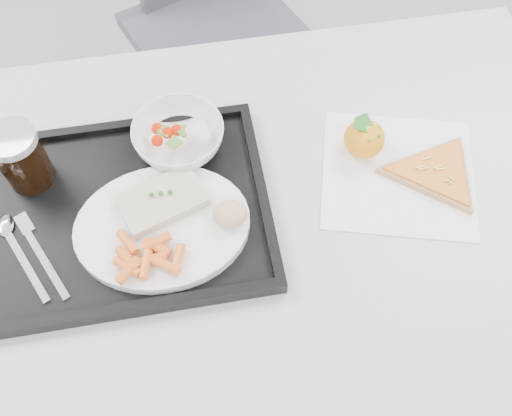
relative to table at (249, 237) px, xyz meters
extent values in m
cube|color=silver|center=(0.00, 0.00, 0.05)|extent=(1.20, 0.80, 0.03)
cylinder|color=#47474C|center=(-0.54, 0.34, -0.32)|extent=(0.04, 0.04, 0.72)
cylinder|color=#47474C|center=(0.54, 0.34, -0.32)|extent=(0.04, 0.04, 0.72)
cube|color=#3D3D45|center=(0.04, 0.74, -0.23)|extent=(0.55, 0.55, 0.04)
cylinder|color=#47474C|center=(-0.14, 0.56, -0.47)|extent=(0.03, 0.03, 0.43)
cylinder|color=#47474C|center=(0.22, 0.56, -0.47)|extent=(0.03, 0.03, 0.43)
cylinder|color=#47474C|center=(-0.14, 0.92, -0.47)|extent=(0.03, 0.03, 0.43)
cylinder|color=#47474C|center=(0.22, 0.92, -0.47)|extent=(0.03, 0.03, 0.43)
cube|color=black|center=(-0.19, 0.04, 0.07)|extent=(0.45, 0.35, 0.01)
cube|color=black|center=(-0.19, 0.20, 0.09)|extent=(0.45, 0.02, 0.01)
cube|color=black|center=(-0.19, -0.13, 0.09)|extent=(0.45, 0.02, 0.01)
cube|color=black|center=(0.03, 0.04, 0.09)|extent=(0.02, 0.32, 0.01)
cylinder|color=white|center=(-0.13, -0.01, 0.09)|extent=(0.27, 0.27, 0.02)
cube|color=beige|center=(-0.13, 0.03, 0.11)|extent=(0.15, 0.12, 0.02)
sphere|color=#236B1C|center=(-0.14, 0.03, 0.12)|extent=(0.01, 0.01, 0.01)
sphere|color=#236B1C|center=(-0.13, 0.03, 0.12)|extent=(0.01, 0.01, 0.01)
sphere|color=#236B1C|center=(-0.12, 0.03, 0.12)|extent=(0.01, 0.01, 0.01)
ellipsoid|color=#E4BC81|center=(-0.03, -0.02, 0.12)|extent=(0.06, 0.06, 0.03)
imported|color=white|center=(-0.09, 0.15, 0.11)|extent=(0.15, 0.15, 0.05)
cylinder|color=black|center=(-0.34, 0.13, 0.13)|extent=(0.07, 0.07, 0.10)
cylinder|color=#A5A8AD|center=(-0.34, 0.13, 0.18)|extent=(0.08, 0.08, 0.01)
cube|color=silver|center=(-0.34, -0.03, 0.08)|extent=(0.08, 0.14, 0.00)
ellipsoid|color=silver|center=(-0.37, 0.04, 0.09)|extent=(0.04, 0.05, 0.01)
cube|color=silver|center=(-0.31, -0.03, 0.08)|extent=(0.08, 0.14, 0.00)
cube|color=silver|center=(-0.35, 0.04, 0.08)|extent=(0.03, 0.04, 0.00)
cube|color=white|center=(0.26, 0.04, 0.07)|extent=(0.31, 0.30, 0.00)
ellipsoid|color=orange|center=(0.21, 0.10, 0.10)|extent=(0.08, 0.08, 0.06)
cube|color=#236B1C|center=(0.21, 0.10, 0.13)|extent=(0.03, 0.05, 0.02)
cube|color=#236B1C|center=(0.21, 0.10, 0.13)|extent=(0.05, 0.04, 0.02)
cylinder|color=tan|center=(0.32, 0.02, 0.08)|extent=(0.24, 0.24, 0.01)
cylinder|color=#C95915|center=(0.32, 0.02, 0.08)|extent=(0.21, 0.21, 0.00)
cube|color=#EABC47|center=(0.33, 0.00, 0.09)|extent=(0.01, 0.02, 0.00)
cube|color=#EABC47|center=(0.30, 0.03, 0.09)|extent=(0.02, 0.00, 0.00)
cube|color=#EABC47|center=(0.32, 0.02, 0.09)|extent=(0.02, 0.00, 0.00)
cube|color=#EABC47|center=(0.32, 0.03, 0.09)|extent=(0.02, 0.01, 0.00)
cube|color=#EABC47|center=(0.29, 0.03, 0.09)|extent=(0.02, 0.01, 0.00)
cube|color=#EABC47|center=(0.33, 0.00, 0.09)|extent=(0.02, 0.00, 0.00)
cube|color=#EABC47|center=(0.31, 0.05, 0.09)|extent=(0.02, 0.01, 0.00)
cylinder|color=orange|center=(-0.14, -0.05, 0.11)|extent=(0.04, 0.04, 0.01)
cylinder|color=orange|center=(-0.19, -0.06, 0.11)|extent=(0.04, 0.04, 0.01)
cylinder|color=orange|center=(-0.15, -0.07, 0.11)|extent=(0.05, 0.02, 0.01)
cylinder|color=orange|center=(-0.16, -0.08, 0.11)|extent=(0.02, 0.05, 0.01)
cylinder|color=orange|center=(-0.13, -0.08, 0.11)|extent=(0.04, 0.04, 0.01)
cylinder|color=orange|center=(-0.14, -0.04, 0.11)|extent=(0.05, 0.03, 0.01)
cylinder|color=orange|center=(-0.19, -0.03, 0.11)|extent=(0.03, 0.05, 0.01)
cylinder|color=orange|center=(-0.19, -0.08, 0.11)|extent=(0.04, 0.04, 0.01)
cylinder|color=orange|center=(-0.19, -0.08, 0.11)|extent=(0.04, 0.04, 0.01)
cylinder|color=orange|center=(-0.12, -0.07, 0.11)|extent=(0.03, 0.05, 0.01)
sphere|color=red|center=(-0.12, 0.16, 0.12)|extent=(0.02, 0.02, 0.02)
sphere|color=red|center=(-0.09, 0.15, 0.12)|extent=(0.02, 0.02, 0.02)
sphere|color=red|center=(-0.11, 0.15, 0.12)|extent=(0.02, 0.02, 0.02)
sphere|color=red|center=(-0.13, 0.14, 0.12)|extent=(0.02, 0.02, 0.02)
ellipsoid|color=silver|center=(-0.05, 0.14, 0.12)|extent=(0.03, 0.03, 0.02)
ellipsoid|color=silver|center=(-0.06, 0.15, 0.12)|extent=(0.03, 0.03, 0.02)
ellipsoid|color=silver|center=(-0.07, 0.15, 0.12)|extent=(0.03, 0.03, 0.02)
ellipsoid|color=silver|center=(-0.05, 0.15, 0.12)|extent=(0.03, 0.03, 0.02)
cube|color=#528327|center=(-0.10, 0.13, 0.12)|extent=(0.03, 0.03, 0.00)
cube|color=#528327|center=(-0.08, 0.15, 0.12)|extent=(0.03, 0.03, 0.00)
cube|color=#528327|center=(-0.11, 0.15, 0.12)|extent=(0.03, 0.03, 0.00)
camera|label=1|loc=(-0.07, -0.45, 0.86)|focal=40.00mm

